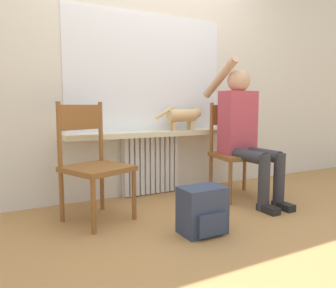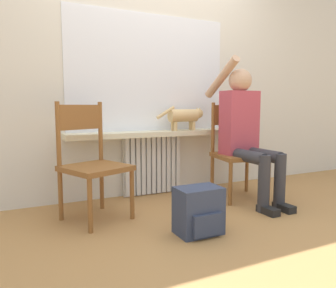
{
  "view_description": "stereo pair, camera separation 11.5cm",
  "coord_description": "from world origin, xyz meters",
  "px_view_note": "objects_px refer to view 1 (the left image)",
  "views": [
    {
      "loc": [
        -1.41,
        -1.83,
        0.9
      ],
      "look_at": [
        0.0,
        0.78,
        0.55
      ],
      "focal_mm": 35.0,
      "sensor_mm": 36.0,
      "label": 1
    },
    {
      "loc": [
        -1.31,
        -1.89,
        0.9
      ],
      "look_at": [
        0.0,
        0.78,
        0.55
      ],
      "focal_mm": 35.0,
      "sensor_mm": 36.0,
      "label": 2
    }
  ],
  "objects_px": {
    "chair_right": "(236,150)",
    "person": "(244,128)",
    "cat": "(184,116)",
    "backpack": "(203,211)",
    "chair_left": "(93,162)"
  },
  "relations": [
    {
      "from": "cat",
      "to": "backpack",
      "type": "distance_m",
      "value": 1.29
    },
    {
      "from": "chair_left",
      "to": "cat",
      "type": "distance_m",
      "value": 1.16
    },
    {
      "from": "chair_left",
      "to": "person",
      "type": "bearing_deg",
      "value": -26.7
    },
    {
      "from": "chair_left",
      "to": "cat",
      "type": "height_order",
      "value": "chair_left"
    },
    {
      "from": "chair_right",
      "to": "person",
      "type": "distance_m",
      "value": 0.26
    },
    {
      "from": "chair_left",
      "to": "cat",
      "type": "xyz_separation_m",
      "value": [
        1.05,
        0.37,
        0.34
      ]
    },
    {
      "from": "chair_right",
      "to": "person",
      "type": "bearing_deg",
      "value": -83.94
    },
    {
      "from": "chair_right",
      "to": "cat",
      "type": "bearing_deg",
      "value": 146.3
    },
    {
      "from": "backpack",
      "to": "chair_left",
      "type": "bearing_deg",
      "value": 132.2
    },
    {
      "from": "chair_right",
      "to": "cat",
      "type": "relative_size",
      "value": 1.78
    },
    {
      "from": "person",
      "to": "backpack",
      "type": "xyz_separation_m",
      "value": [
        -0.84,
        -0.54,
        -0.53
      ]
    },
    {
      "from": "chair_left",
      "to": "backpack",
      "type": "relative_size",
      "value": 2.8
    },
    {
      "from": "person",
      "to": "cat",
      "type": "bearing_deg",
      "value": 128.14
    },
    {
      "from": "person",
      "to": "backpack",
      "type": "bearing_deg",
      "value": -147.36
    },
    {
      "from": "chair_right",
      "to": "person",
      "type": "relative_size",
      "value": 0.68
    }
  ]
}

